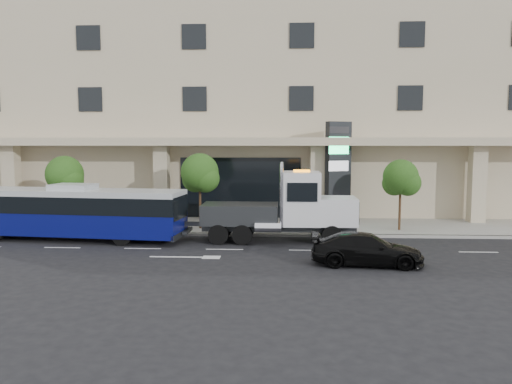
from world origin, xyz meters
TOP-DOWN VIEW (x-y plane):
  - ground at (0.00, 0.00)m, footprint 120.00×120.00m
  - sidewalk at (0.00, 5.00)m, footprint 120.00×6.00m
  - curb at (0.00, 2.00)m, footprint 120.00×0.30m
  - convention_center at (-0.00, 15.42)m, footprint 60.00×17.60m
  - tree_left at (-9.97, 3.59)m, footprint 2.27×2.20m
  - tree_mid at (-1.97, 3.59)m, footprint 2.28×2.20m
  - tree_right at (9.53, 3.59)m, footprint 2.10×2.00m
  - city_bus at (-8.21, 0.50)m, footprint 11.92×3.73m
  - tow_truck at (2.97, 0.60)m, footprint 9.01×2.35m
  - black_sedan at (6.31, -4.24)m, footprint 4.80×2.29m
  - signage_pylon at (6.24, 6.14)m, footprint 1.65×1.16m

SIDE VIEW (x-z plane):
  - ground at x=0.00m, z-range 0.00..0.00m
  - sidewalk at x=0.00m, z-range 0.00..0.15m
  - curb at x=0.00m, z-range 0.00..0.15m
  - black_sedan at x=6.31m, z-range 0.00..1.35m
  - city_bus at x=-8.21m, z-range 0.03..3.00m
  - tow_truck at x=2.97m, z-range -0.36..3.74m
  - tree_right at x=9.53m, z-range 1.01..5.06m
  - tree_left at x=-9.97m, z-range 1.00..5.22m
  - tree_mid at x=-1.97m, z-range 1.07..5.45m
  - signage_pylon at x=6.24m, z-range 0.20..6.47m
  - convention_center at x=0.00m, z-range -0.03..19.97m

